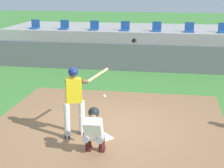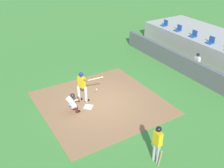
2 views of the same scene
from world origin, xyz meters
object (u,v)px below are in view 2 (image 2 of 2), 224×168
stadium_seat_1 (178,29)px  stadium_seat_2 (193,35)px  batter_at_plate (82,85)px  stadium_seat_0 (165,24)px  catcher_crouched (73,102)px  stadium_seat_3 (211,41)px  dugout_player_0 (196,62)px  on_deck_batter (157,142)px  home_plate (88,107)px

stadium_seat_1 → stadium_seat_2: bearing=0.0°
stadium_seat_2 → batter_at_plate: bearing=-80.2°
stadium_seat_0 → catcher_crouched: bearing=-62.8°
stadium_seat_1 → stadium_seat_3: (3.25, 0.00, 0.00)m
catcher_crouched → stadium_seat_3: bearing=94.1°
stadium_seat_2 → dugout_player_0: bearing=-41.2°
stadium_seat_0 → dugout_player_0: bearing=-20.1°
stadium_seat_1 → stadium_seat_3: size_ratio=1.00×
on_deck_batter → stadium_seat_3: stadium_seat_3 is taller
dugout_player_0 → stadium_seat_2: stadium_seat_2 is taller
catcher_crouched → batter_at_plate: bearing=127.5°
on_deck_batter → stadium_seat_1: bearing=133.2°
stadium_seat_2 → stadium_seat_1: bearing=180.0°
catcher_crouched → stadium_seat_3: stadium_seat_3 is taller
stadium_seat_1 → stadium_seat_2: size_ratio=1.00×
batter_at_plate → stadium_seat_3: stadium_seat_3 is taller
catcher_crouched → stadium_seat_0: (-5.67, 11.02, 0.93)m
catcher_crouched → stadium_seat_2: stadium_seat_2 is taller
home_plate → stadium_seat_3: stadium_seat_3 is taller
dugout_player_0 → stadium_seat_2: size_ratio=2.71×
batter_at_plate → stadium_seat_1: bearing=108.4°
stadium_seat_1 → stadium_seat_3: bearing=0.0°
stadium_seat_0 → stadium_seat_3: size_ratio=1.00×
dugout_player_0 → stadium_seat_2: (-2.32, 2.03, 0.86)m
home_plate → stadium_seat_2: (-2.44, 10.18, 1.51)m
stadium_seat_2 → stadium_seat_0: bearing=180.0°
batter_at_plate → stadium_seat_1: size_ratio=3.76×
stadium_seat_1 → home_plate: bearing=-68.2°
stadium_seat_0 → stadium_seat_2: bearing=0.0°
home_plate → batter_at_plate: (-0.68, 0.03, 1.01)m
batter_at_plate → stadium_seat_2: bearing=99.8°
catcher_crouched → stadium_seat_2: bearing=102.4°
dugout_player_0 → catcher_crouched: bearing=-89.3°
home_plate → stadium_seat_2: 10.58m
home_plate → catcher_crouched: 1.02m
on_deck_batter → dugout_player_0: 9.11m
catcher_crouched → dugout_player_0: dugout_player_0 is taller
on_deck_batter → stadium_seat_0: size_ratio=3.72×
stadium_seat_2 → stadium_seat_3: bearing=0.0°
home_plate → stadium_seat_1: bearing=111.8°
dugout_player_0 → stadium_seat_1: size_ratio=2.71×
dugout_player_0 → stadium_seat_3: 2.32m
batter_at_plate → home_plate: bearing=-2.5°
stadium_seat_0 → stadium_seat_3: bearing=0.0°
on_deck_batter → stadium_seat_3: 11.21m
dugout_player_0 → batter_at_plate: bearing=-94.0°
stadium_seat_0 → stadium_seat_2: same height
stadium_seat_2 → catcher_crouched: bearing=-77.6°
stadium_seat_1 → dugout_player_0: bearing=-27.3°
batter_at_plate → dugout_player_0: bearing=86.0°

